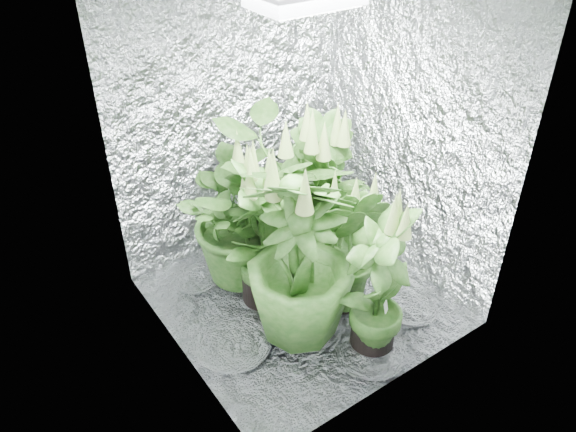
# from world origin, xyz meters

# --- Properties ---
(ground) EXTENTS (1.60, 1.60, 0.00)m
(ground) POSITION_xyz_m (0.00, 0.00, 0.00)
(ground) COLOR silver
(ground) RESTS_ON ground
(walls) EXTENTS (1.62, 1.62, 2.00)m
(walls) POSITION_xyz_m (0.00, 0.00, 1.00)
(walls) COLOR silver
(walls) RESTS_ON ground
(plant_a) EXTENTS (1.02, 1.02, 1.02)m
(plant_a) POSITION_xyz_m (-0.15, 0.40, 0.48)
(plant_a) COLOR black
(plant_a) RESTS_ON ground
(plant_b) EXTENTS (0.70, 0.70, 1.03)m
(plant_b) POSITION_xyz_m (-0.18, 0.15, 0.47)
(plant_b) COLOR black
(plant_b) RESTS_ON ground
(plant_c) EXTENTS (0.69, 0.69, 1.06)m
(plant_c) POSITION_xyz_m (0.44, 0.34, 0.48)
(plant_c) COLOR black
(plant_c) RESTS_ON ground
(plant_d) EXTENTS (0.85, 0.85, 1.17)m
(plant_d) POSITION_xyz_m (-0.17, -0.21, 0.54)
(plant_d) COLOR black
(plant_d) RESTS_ON ground
(plant_e) EXTENTS (1.01, 1.01, 1.14)m
(plant_e) POSITION_xyz_m (0.18, 0.28, 0.54)
(plant_e) COLOR black
(plant_e) RESTS_ON ground
(plant_f) EXTENTS (0.70, 0.70, 1.03)m
(plant_f) POSITION_xyz_m (0.10, -0.55, 0.48)
(plant_f) COLOR black
(plant_f) RESTS_ON ground
(plant_g) EXTENTS (0.65, 0.65, 0.95)m
(plant_g) POSITION_xyz_m (0.21, -0.15, 0.43)
(plant_g) COLOR black
(plant_g) RESTS_ON ground
(circulation_fan) EXTENTS (0.16, 0.29, 0.34)m
(circulation_fan) POSITION_xyz_m (0.61, 0.32, 0.14)
(circulation_fan) COLOR black
(circulation_fan) RESTS_ON ground
(plant_label) EXTENTS (0.05, 0.04, 0.07)m
(plant_label) POSITION_xyz_m (0.15, -0.58, 0.30)
(plant_label) COLOR white
(plant_label) RESTS_ON plant_f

